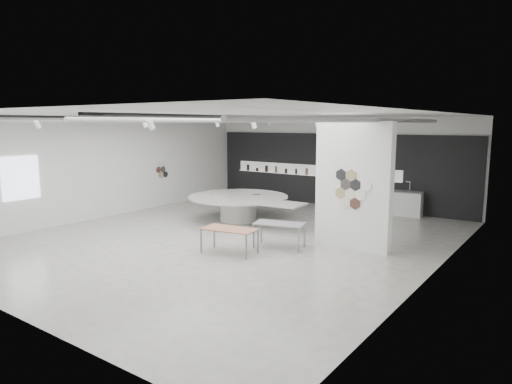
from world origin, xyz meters
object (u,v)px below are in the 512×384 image
Objects in this scene: sample_table_stone at (279,225)px; kitchen_counter at (400,203)px; display_island at (240,205)px; sample_table_wood at (229,230)px; partition_column at (353,186)px.

sample_table_stone is 0.89× the size of kitchen_counter.
display_island is 3.04× the size of sample_table_wood.
partition_column is at bearing -90.98° from kitchen_counter.
display_island reaches higher than sample_table_wood.
sample_table_stone is at bearing -38.65° from display_island.
sample_table_stone is (3.14, -2.21, 0.06)m from display_island.
partition_column is 0.75× the size of display_island.
partition_column is 2.08× the size of kitchen_counter.
sample_table_wood is 1.03× the size of sample_table_stone.
partition_column is 5.11m from display_island.
kitchen_counter is (2.07, 7.97, -0.17)m from sample_table_wood.
sample_table_stone reaches higher than sample_table_wood.
display_island is (-4.86, 1.05, -1.20)m from partition_column.
kitchen_counter is (1.26, 6.70, -0.19)m from sample_table_stone.
sample_table_stone is at bearing 57.61° from sample_table_wood.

